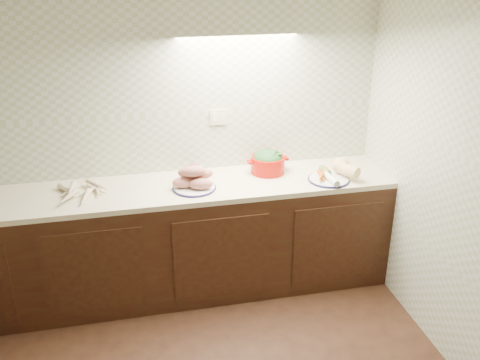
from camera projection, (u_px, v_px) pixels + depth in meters
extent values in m
cube|color=#A2AF8B|center=(146.00, 125.00, 3.98)|extent=(3.60, 0.05, 2.60)
cube|color=beige|center=(218.00, 117.00, 4.10)|extent=(0.13, 0.01, 0.12)
cube|color=black|center=(157.00, 244.00, 4.09)|extent=(3.60, 0.60, 0.86)
cube|color=beige|center=(153.00, 191.00, 3.91)|extent=(3.60, 0.60, 0.04)
cone|color=beige|center=(69.00, 190.00, 3.83)|extent=(0.11, 0.20, 0.05)
cone|color=beige|center=(99.00, 188.00, 3.86)|extent=(0.15, 0.21, 0.04)
cone|color=beige|center=(76.00, 190.00, 3.81)|extent=(0.16, 0.23, 0.05)
cone|color=beige|center=(82.00, 191.00, 3.80)|extent=(0.16, 0.19, 0.05)
cone|color=beige|center=(64.00, 202.00, 3.66)|extent=(0.12, 0.24, 0.04)
cone|color=beige|center=(86.00, 189.00, 3.83)|extent=(0.12, 0.20, 0.05)
cone|color=beige|center=(92.00, 192.00, 3.76)|extent=(0.07, 0.20, 0.04)
cone|color=beige|center=(99.00, 186.00, 3.82)|extent=(0.11, 0.19, 0.04)
cone|color=beige|center=(100.00, 191.00, 3.76)|extent=(0.22, 0.18, 0.04)
cylinder|color=#121041|center=(194.00, 188.00, 3.90)|extent=(0.32, 0.32, 0.01)
cylinder|color=white|center=(194.00, 188.00, 3.90)|extent=(0.30, 0.30, 0.02)
ellipsoid|color=#A35D56|center=(184.00, 182.00, 3.86)|extent=(0.19, 0.15, 0.08)
ellipsoid|color=#A35D56|center=(201.00, 184.00, 3.84)|extent=(0.19, 0.15, 0.08)
ellipsoid|color=#A35D56|center=(196.00, 178.00, 3.93)|extent=(0.19, 0.15, 0.08)
ellipsoid|color=#A35D56|center=(189.00, 174.00, 3.89)|extent=(0.19, 0.15, 0.08)
ellipsoid|color=#A35D56|center=(201.00, 174.00, 3.89)|extent=(0.19, 0.15, 0.08)
ellipsoid|color=#A35D56|center=(193.00, 171.00, 3.83)|extent=(0.19, 0.15, 0.08)
cylinder|color=black|center=(196.00, 175.00, 4.06)|extent=(0.16, 0.16, 0.06)
sphere|color=maroon|center=(194.00, 169.00, 4.04)|extent=(0.08, 0.08, 0.08)
sphere|color=beige|center=(200.00, 169.00, 4.06)|extent=(0.05, 0.05, 0.05)
cylinder|color=#AB0A02|center=(268.00, 164.00, 4.15)|extent=(0.28, 0.28, 0.13)
cube|color=#AB0A02|center=(250.00, 162.00, 4.10)|extent=(0.04, 0.06, 0.02)
cube|color=#AB0A02|center=(286.00, 158.00, 4.18)|extent=(0.04, 0.06, 0.02)
ellipsoid|color=#29682A|center=(268.00, 158.00, 4.13)|extent=(0.24, 0.24, 0.13)
cylinder|color=#121041|center=(329.00, 180.00, 4.04)|extent=(0.31, 0.31, 0.01)
cylinder|color=white|center=(329.00, 179.00, 4.03)|extent=(0.29, 0.29, 0.02)
cone|color=#C65B17|center=(322.00, 176.00, 4.02)|extent=(0.09, 0.18, 0.04)
cone|color=#C65B17|center=(323.00, 177.00, 4.01)|extent=(0.08, 0.18, 0.04)
cone|color=#C65B17|center=(328.00, 176.00, 4.03)|extent=(0.12, 0.17, 0.04)
cone|color=#C65B17|center=(324.00, 175.00, 3.99)|extent=(0.05, 0.18, 0.04)
cone|color=#C65B17|center=(323.00, 174.00, 4.01)|extent=(0.11, 0.18, 0.04)
cone|color=#C65B17|center=(323.00, 174.00, 4.01)|extent=(0.08, 0.18, 0.04)
cylinder|color=white|center=(331.00, 179.00, 3.96)|extent=(0.06, 0.20, 0.05)
cylinder|color=#347330|center=(325.00, 171.00, 4.10)|extent=(0.06, 0.13, 0.05)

